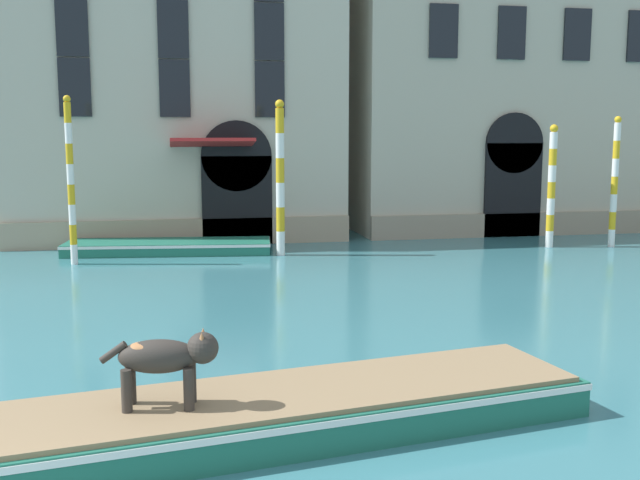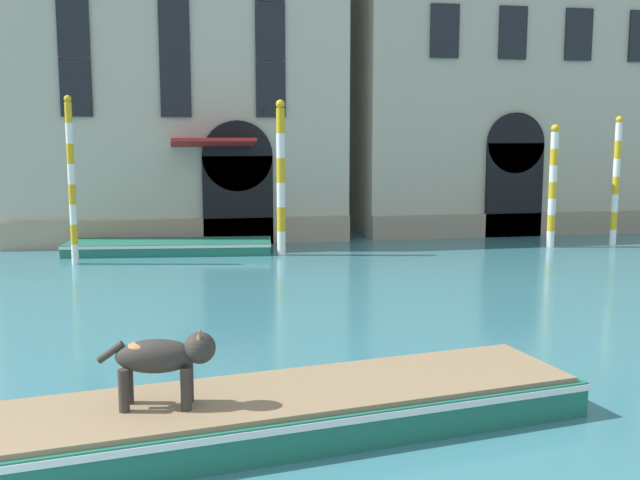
# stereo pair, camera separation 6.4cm
# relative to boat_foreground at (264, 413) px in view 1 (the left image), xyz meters

# --- Properties ---
(palazzo_left) EXTENTS (11.12, 7.40, 12.72)m
(palazzo_left) POSITION_rel_boat_foreground_xyz_m (-0.83, 18.53, 6.07)
(palazzo_left) COLOR #BCB29E
(palazzo_left) RESTS_ON ground_plane
(palazzo_right) EXTENTS (12.02, 6.13, 16.22)m
(palazzo_right) POSITION_rel_boat_foreground_xyz_m (11.52, 18.54, 7.82)
(palazzo_right) COLOR #B2A893
(palazzo_right) RESTS_ON ground_plane
(boat_foreground) EXTENTS (8.31, 3.04, 0.52)m
(boat_foreground) POSITION_rel_boat_foreground_xyz_m (0.00, 0.00, 0.00)
(boat_foreground) COLOR #1E6651
(boat_foreground) RESTS_ON ground_plane
(dog_on_deck) EXTENTS (1.32, 0.49, 0.88)m
(dog_on_deck) POSITION_rel_boat_foreground_xyz_m (-1.11, -0.21, 0.82)
(dog_on_deck) COLOR #332D28
(dog_on_deck) RESTS_ON boat_foreground
(boat_moored_near_palazzo) EXTENTS (6.23, 2.39, 0.36)m
(boat_moored_near_palazzo) POSITION_rel_boat_foreground_xyz_m (-1.14, 14.16, -0.08)
(boat_moored_near_palazzo) COLOR #1E6651
(boat_moored_near_palazzo) RESTS_ON ground_plane
(mooring_pole_0) EXTENTS (0.25, 0.25, 3.84)m
(mooring_pole_0) POSITION_rel_boat_foreground_xyz_m (10.66, 13.01, 1.66)
(mooring_pole_0) COLOR white
(mooring_pole_0) RESTS_ON ground_plane
(mooring_pole_2) EXTENTS (0.26, 0.26, 4.52)m
(mooring_pole_2) POSITION_rel_boat_foreground_xyz_m (2.10, 13.08, 2.01)
(mooring_pole_2) COLOR white
(mooring_pole_2) RESTS_ON ground_plane
(mooring_pole_3) EXTENTS (0.21, 0.21, 4.09)m
(mooring_pole_3) POSITION_rel_boat_foreground_xyz_m (12.61, 12.67, 1.79)
(mooring_pole_3) COLOR white
(mooring_pole_3) RESTS_ON ground_plane
(mooring_pole_4) EXTENTS (0.20, 0.20, 4.58)m
(mooring_pole_4) POSITION_rel_boat_foreground_xyz_m (-3.69, 12.68, 2.03)
(mooring_pole_4) COLOR white
(mooring_pole_4) RESTS_ON ground_plane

